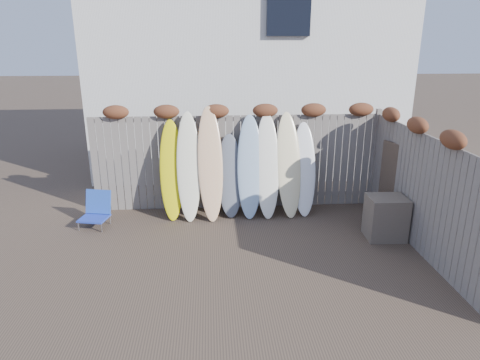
{
  "coord_description": "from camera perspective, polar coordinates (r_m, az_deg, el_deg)",
  "views": [
    {
      "loc": [
        -0.53,
        -6.3,
        3.46
      ],
      "look_at": [
        0.0,
        1.2,
        1.0
      ],
      "focal_mm": 32.0,
      "sensor_mm": 36.0,
      "label": 1
    }
  ],
  "objects": [
    {
      "name": "beach_chair",
      "position": [
        8.81,
        -18.62,
        -3.81
      ],
      "size": [
        0.61,
        0.63,
        0.68
      ],
      "color": "#243EB7",
      "rests_on": "ground"
    },
    {
      "name": "surfboard_3",
      "position": [
        8.72,
        -1.33,
        0.56
      ],
      "size": [
        0.52,
        0.61,
        1.66
      ],
      "primitive_type": "ellipsoid",
      "rotation": [
        -0.31,
        0.0,
        0.01
      ],
      "color": "slate",
      "rests_on": "ground"
    },
    {
      "name": "surfboard_0",
      "position": [
        8.68,
        -9.12,
        1.31
      ],
      "size": [
        0.49,
        0.71,
        1.97
      ],
      "primitive_type": "ellipsoid",
      "rotation": [
        -0.31,
        0.0,
        0.03
      ],
      "color": "yellow",
      "rests_on": "ground"
    },
    {
      "name": "ground",
      "position": [
        7.21,
        0.69,
        -10.58
      ],
      "size": [
        80.0,
        80.0,
        0.0
      ],
      "primitive_type": "plane",
      "color": "#493A2D"
    },
    {
      "name": "surfboard_7",
      "position": [
        8.88,
        8.55,
        1.43
      ],
      "size": [
        0.49,
        0.68,
        1.88
      ],
      "primitive_type": "ellipsoid",
      "rotation": [
        -0.31,
        0.0,
        -0.03
      ],
      "color": "white",
      "rests_on": "ground"
    },
    {
      "name": "right_fence",
      "position": [
        7.79,
        23.08,
        -0.68
      ],
      "size": [
        0.28,
        4.4,
        2.24
      ],
      "color": "slate",
      "rests_on": "ground"
    },
    {
      "name": "surfboard_1",
      "position": [
        8.59,
        -6.86,
        1.78
      ],
      "size": [
        0.49,
        0.76,
        2.13
      ],
      "primitive_type": "ellipsoid",
      "rotation": [
        -0.31,
        0.0,
        0.02
      ],
      "color": "#F1EDCC",
      "rests_on": "ground"
    },
    {
      "name": "lattice_panel",
      "position": [
        8.7,
        20.29,
        -0.84
      ],
      "size": [
        0.32,
        1.04,
        1.6
      ],
      "primitive_type": "cube",
      "rotation": [
        0.0,
        0.0,
        0.26
      ],
      "color": "#2E221C",
      "rests_on": "ground"
    },
    {
      "name": "surfboard_2",
      "position": [
        8.55,
        -3.98,
        2.15
      ],
      "size": [
        0.55,
        0.81,
        2.23
      ],
      "primitive_type": "ellipsoid",
      "rotation": [
        -0.31,
        0.0,
        0.06
      ],
      "color": "#FFD991",
      "rests_on": "ground"
    },
    {
      "name": "surfboard_5",
      "position": [
        8.69,
        3.68,
        1.88
      ],
      "size": [
        0.49,
        0.74,
        2.07
      ],
      "primitive_type": "ellipsoid",
      "rotation": [
        -0.31,
        0.0,
        -0.02
      ],
      "color": "white",
      "rests_on": "ground"
    },
    {
      "name": "back_fence",
      "position": [
        9.0,
        -0.16,
        3.48
      ],
      "size": [
        6.05,
        0.28,
        2.24
      ],
      "color": "slate",
      "rests_on": "ground"
    },
    {
      "name": "wooden_crate",
      "position": [
        8.23,
        18.86,
        -4.77
      ],
      "size": [
        0.7,
        0.59,
        0.79
      ],
      "primitive_type": "cube",
      "rotation": [
        0.0,
        0.0,
        -0.04
      ],
      "color": "brown",
      "rests_on": "ground"
    },
    {
      "name": "house",
      "position": [
        12.84,
        0.57,
        16.97
      ],
      "size": [
        8.5,
        5.5,
        6.33
      ],
      "color": "silver",
      "rests_on": "ground"
    },
    {
      "name": "surfboard_4",
      "position": [
        8.66,
        1.29,
        1.77
      ],
      "size": [
        0.55,
        0.76,
        2.04
      ],
      "primitive_type": "ellipsoid",
      "rotation": [
        -0.31,
        0.0,
        -0.07
      ],
      "color": "#9AB8D5",
      "rests_on": "ground"
    },
    {
      "name": "surfboard_6",
      "position": [
        8.77,
        6.51,
        2.0
      ],
      "size": [
        0.55,
        0.77,
        2.09
      ],
      "primitive_type": "ellipsoid",
      "rotation": [
        -0.31,
        0.0,
        0.08
      ],
      "color": "#FBE9B0",
      "rests_on": "ground"
    }
  ]
}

